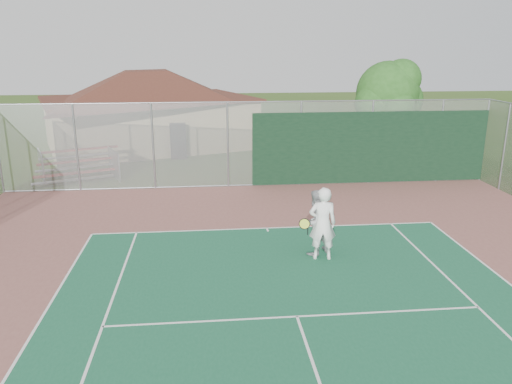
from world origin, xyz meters
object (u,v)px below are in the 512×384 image
Objects in this scene: clubhouse at (148,101)px; bleachers at (77,164)px; player_white_front at (322,224)px; tree at (389,95)px; player_grey_back at (315,223)px.

bleachers is at bearing -128.51° from clubhouse.
player_white_front is at bearing -69.61° from bleachers.
clubhouse is 6.84× the size of player_white_front.
clubhouse is 13.29m from tree.
player_grey_back is (8.64, -9.24, 0.28)m from bleachers.
clubhouse reaches higher than bleachers.
player_white_front reaches higher than bleachers.
player_grey_back is (-0.11, 0.35, -0.09)m from player_white_front.
tree is at bearing -150.85° from player_grey_back.
clubhouse is at bearing -102.00° from player_grey_back.
player_white_front is at bearing 75.22° from player_grey_back.
clubhouse is at bearing 157.80° from tree.
player_grey_back is at bearing -66.42° from player_white_front.
player_grey_back reaches higher than bleachers.
clubhouse is 17.61m from player_grey_back.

